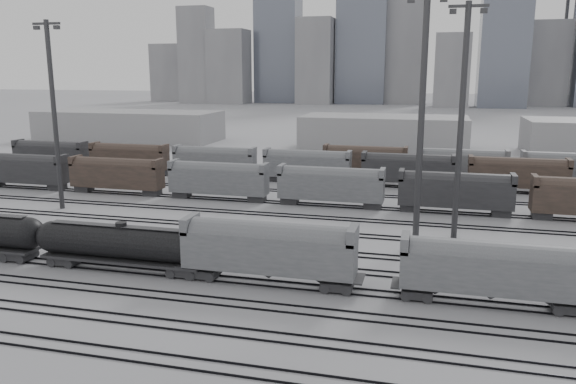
% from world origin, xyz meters
% --- Properties ---
extents(ground, '(900.00, 900.00, 0.00)m').
position_xyz_m(ground, '(0.00, 0.00, 0.00)').
color(ground, '#AFAFB3').
rests_on(ground, ground).
extents(tracks, '(220.00, 71.50, 0.16)m').
position_xyz_m(tracks, '(0.00, 17.50, 0.08)').
color(tracks, black).
rests_on(tracks, ground).
extents(tank_car_b, '(18.52, 3.09, 4.58)m').
position_xyz_m(tank_car_b, '(-6.77, 1.00, 2.65)').
color(tank_car_b, '#252528').
rests_on(tank_car_b, ground).
extents(hopper_car_a, '(15.82, 3.14, 5.66)m').
position_xyz_m(hopper_car_a, '(7.88, 1.00, 3.50)').
color(hopper_car_a, '#252528').
rests_on(hopper_car_a, ground).
extents(hopper_car_b, '(14.86, 2.95, 5.31)m').
position_xyz_m(hopper_car_b, '(26.92, 1.00, 3.28)').
color(hopper_car_b, '#252528').
rests_on(hopper_car_b, ground).
extents(light_mast_b, '(4.08, 0.65, 25.49)m').
position_xyz_m(light_mast_b, '(-28.25, 21.17, 13.52)').
color(light_mast_b, '#353538').
rests_on(light_mast_b, ground).
extents(light_mast_c, '(4.34, 0.69, 27.14)m').
position_xyz_m(light_mast_c, '(20.36, 16.95, 14.40)').
color(light_mast_c, '#353538').
rests_on(light_mast_c, ground).
extents(light_mast_d, '(4.19, 0.67, 26.18)m').
position_xyz_m(light_mast_d, '(24.60, 20.14, 13.89)').
color(light_mast_d, '#353538').
rests_on(light_mast_d, ground).
extents(bg_string_near, '(151.00, 3.00, 5.60)m').
position_xyz_m(bg_string_near, '(8.00, 32.00, 2.80)').
color(bg_string_near, slate).
rests_on(bg_string_near, ground).
extents(bg_string_mid, '(151.00, 3.00, 5.60)m').
position_xyz_m(bg_string_mid, '(18.00, 48.00, 2.80)').
color(bg_string_mid, '#252528').
rests_on(bg_string_mid, ground).
extents(bg_string_far, '(66.00, 3.00, 5.60)m').
position_xyz_m(bg_string_far, '(35.50, 56.00, 2.80)').
color(bg_string_far, '#4E3A31').
rests_on(bg_string_far, ground).
extents(warehouse_left, '(50.00, 18.00, 8.00)m').
position_xyz_m(warehouse_left, '(-60.00, 95.00, 4.00)').
color(warehouse_left, '#9D9DA0').
rests_on(warehouse_left, ground).
extents(warehouse_mid, '(40.00, 18.00, 8.00)m').
position_xyz_m(warehouse_mid, '(10.00, 95.00, 4.00)').
color(warehouse_mid, '#9D9DA0').
rests_on(warehouse_mid, ground).
extents(skyline, '(316.00, 22.40, 95.00)m').
position_xyz_m(skyline, '(10.84, 280.00, 34.73)').
color(skyline, '#969699').
rests_on(skyline, ground).
extents(crane_left, '(42.00, 1.80, 100.00)m').
position_xyz_m(crane_left, '(-28.74, 305.00, 57.39)').
color(crane_left, '#353538').
rests_on(crane_left, ground).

